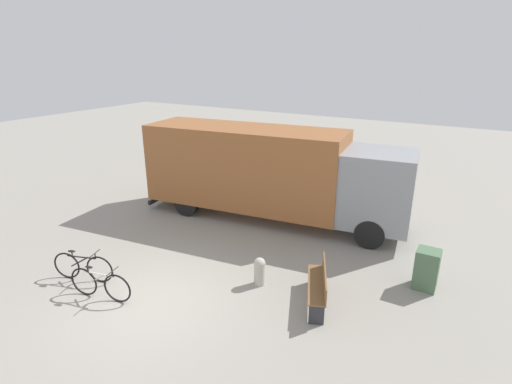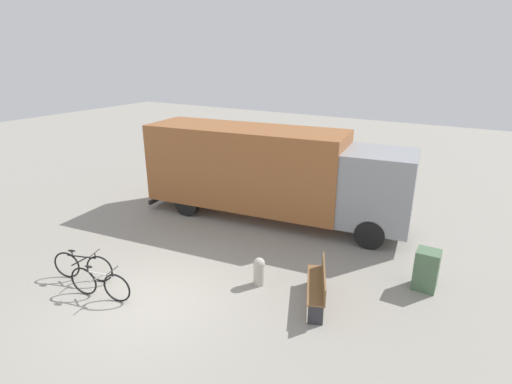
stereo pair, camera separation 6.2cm
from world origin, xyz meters
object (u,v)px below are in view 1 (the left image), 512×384
(delivery_truck, at_px, (269,171))
(bicycle_middle, at_px, (100,284))
(park_bench, at_px, (320,284))
(bollard_near_bench, at_px, (260,270))
(bicycle_near, at_px, (83,267))
(utility_box, at_px, (426,269))

(delivery_truck, xyz_separation_m, bicycle_middle, (-1.13, -6.49, -1.39))
(park_bench, bearing_deg, bollard_near_bench, 68.06)
(bicycle_near, xyz_separation_m, bollard_near_bench, (4.11, 2.17, 0.01))
(delivery_truck, height_order, park_bench, delivery_truck)
(utility_box, bearing_deg, bollard_near_bench, -151.78)
(bicycle_middle, relative_size, bollard_near_bench, 2.23)
(bollard_near_bench, bearing_deg, utility_box, 28.22)
(park_bench, bearing_deg, utility_box, -69.68)
(delivery_truck, bearing_deg, utility_box, -26.42)
(utility_box, bearing_deg, bicycle_middle, -146.28)
(delivery_truck, xyz_separation_m, park_bench, (3.53, -3.96, -1.28))
(park_bench, distance_m, bicycle_near, 6.14)
(park_bench, relative_size, bicycle_near, 1.09)
(bicycle_middle, bearing_deg, park_bench, 16.27)
(park_bench, height_order, bicycle_middle, park_bench)
(bicycle_middle, xyz_separation_m, utility_box, (6.75, 4.51, 0.13))
(park_bench, height_order, utility_box, utility_box)
(delivery_truck, height_order, bollard_near_bench, delivery_truck)
(bollard_near_bench, bearing_deg, park_bench, 0.99)
(delivery_truck, xyz_separation_m, utility_box, (5.62, -1.99, -1.26))
(delivery_truck, relative_size, utility_box, 9.04)
(bicycle_middle, distance_m, utility_box, 8.12)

